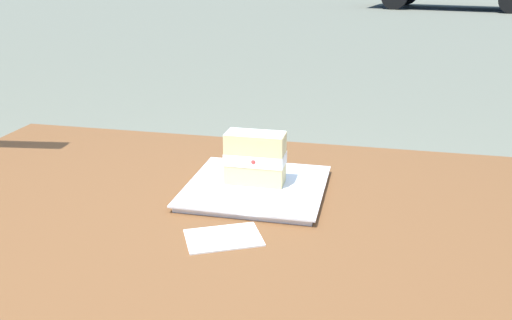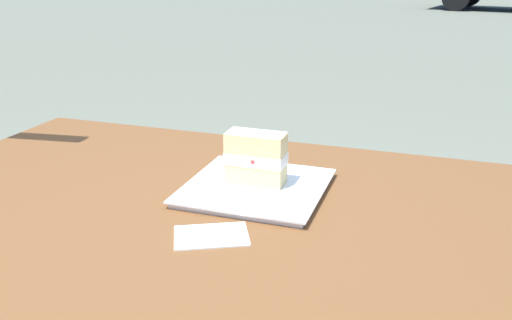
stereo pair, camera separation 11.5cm
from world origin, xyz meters
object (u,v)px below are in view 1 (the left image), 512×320
at_px(patio_table, 204,258).
at_px(paper_napkin, 223,238).
at_px(dessert_plate, 256,188).
at_px(dessert_fork, 242,158).
at_px(cake_slice, 255,158).

bearing_deg(patio_table, paper_napkin, 129.51).
height_order(patio_table, dessert_plate, dessert_plate).
bearing_deg(dessert_fork, cake_slice, 112.65).
height_order(cake_slice, dessert_fork, cake_slice).
bearing_deg(dessert_plate, dessert_fork, -67.52).
bearing_deg(patio_table, dessert_plate, -116.99).
distance_m(patio_table, dessert_fork, 0.35).
bearing_deg(dessert_fork, patio_table, 90.91).
bearing_deg(paper_napkin, patio_table, -50.49).
bearing_deg(cake_slice, paper_napkin, 88.64).
xyz_separation_m(patio_table, paper_napkin, (-0.06, 0.08, 0.09)).
bearing_deg(dessert_fork, dessert_plate, 112.48).
xyz_separation_m(cake_slice, paper_napkin, (0.01, 0.23, -0.07)).
distance_m(patio_table, paper_napkin, 0.14).
bearing_deg(paper_napkin, dessert_fork, -80.52).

